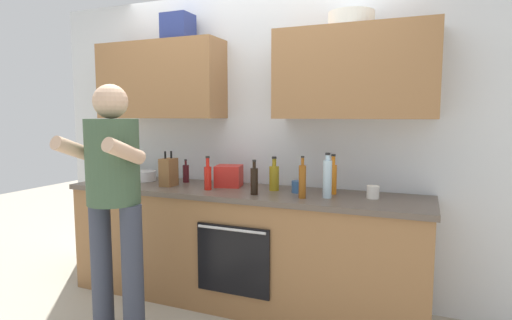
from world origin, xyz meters
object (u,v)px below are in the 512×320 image
(bottle_hotsauce, at_px, (208,177))
(bottle_soy, at_px, (254,180))
(bottle_oil, at_px, (274,177))
(bottle_soda, at_px, (120,168))
(grocery_bag_crisps, at_px, (229,176))
(cup_tea, at_px, (298,187))
(mixing_bowl, at_px, (144,176))
(knife_block, at_px, (169,172))
(person_standing, at_px, (113,190))
(bottle_water, at_px, (327,178))
(cup_coffee, at_px, (373,192))
(bottle_wine, at_px, (186,173))
(bottle_syrup, at_px, (302,181))
(bottle_juice, at_px, (333,178))

(bottle_hotsauce, height_order, bottle_soy, bottle_hotsauce)
(bottle_hotsauce, bearing_deg, bottle_oil, 19.30)
(bottle_soda, height_order, grocery_bag_crisps, bottle_soda)
(bottle_soda, relative_size, bottle_soy, 0.96)
(bottle_soy, bearing_deg, cup_tea, 35.28)
(bottle_oil, height_order, mixing_bowl, bottle_oil)
(cup_tea, height_order, knife_block, knife_block)
(person_standing, distance_m, bottle_water, 1.44)
(bottle_oil, distance_m, cup_coffee, 0.74)
(person_standing, relative_size, knife_block, 5.85)
(grocery_bag_crisps, bearing_deg, cup_coffee, -2.79)
(bottle_wine, bearing_deg, bottle_water, -8.82)
(person_standing, height_order, grocery_bag_crisps, person_standing)
(cup_tea, xyz_separation_m, mixing_bowl, (-1.42, 0.02, -0.00))
(bottle_wine, distance_m, bottle_oil, 0.84)
(bottle_syrup, bearing_deg, bottle_juice, 54.23)
(cup_coffee, bearing_deg, knife_block, -175.91)
(bottle_soda, bearing_deg, bottle_syrup, -6.72)
(cup_coffee, bearing_deg, bottle_syrup, -158.35)
(bottle_soda, height_order, knife_block, knife_block)
(bottle_soda, height_order, bottle_water, bottle_water)
(bottle_wine, bearing_deg, grocery_bag_crisps, -5.33)
(person_standing, height_order, bottle_water, person_standing)
(mixing_bowl, xyz_separation_m, knife_block, (0.36, -0.14, 0.07))
(cup_tea, height_order, mixing_bowl, cup_tea)
(bottle_water, xyz_separation_m, knife_block, (-1.30, -0.01, -0.03))
(person_standing, xyz_separation_m, cup_tea, (1.00, 0.83, -0.05))
(mixing_bowl, bearing_deg, bottle_juice, 0.75)
(bottle_wine, relative_size, grocery_bag_crisps, 0.98)
(bottle_juice, bearing_deg, bottle_soda, -179.35)
(bottle_oil, relative_size, bottle_juice, 0.89)
(cup_coffee, distance_m, grocery_bag_crisps, 1.14)
(bottle_water, bearing_deg, mixing_bowl, 175.57)
(mixing_bowl, distance_m, knife_block, 0.39)
(bottle_wine, distance_m, grocery_bag_crisps, 0.43)
(bottle_water, xyz_separation_m, bottle_oil, (-0.44, 0.13, -0.04))
(cup_tea, bearing_deg, bottle_oil, 173.85)
(bottle_soda, height_order, bottle_wine, bottle_soda)
(bottle_hotsauce, distance_m, bottle_water, 0.93)
(bottle_hotsauce, height_order, grocery_bag_crisps, bottle_hotsauce)
(bottle_soda, xyz_separation_m, knife_block, (0.62, -0.14, 0.01))
(bottle_water, height_order, knife_block, bottle_water)
(knife_block, bearing_deg, bottle_oil, 9.14)
(bottle_oil, height_order, knife_block, knife_block)
(bottle_juice, relative_size, knife_block, 1.03)
(bottle_syrup, xyz_separation_m, bottle_juice, (0.17, 0.23, -0.00))
(bottle_wine, height_order, bottle_water, bottle_water)
(bottle_wine, bearing_deg, bottle_soda, -174.03)
(bottle_oil, relative_size, knife_block, 0.91)
(bottle_syrup, bearing_deg, mixing_bowl, 172.12)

